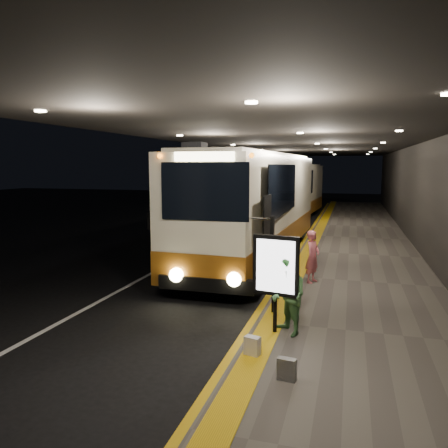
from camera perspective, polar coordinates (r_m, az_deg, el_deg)
The scene contains 16 objects.
ground at distance 13.35m, azimuth -3.54°, elevation -7.59°, with size 90.00×90.00×0.00m, color black.
lane_line_white at distance 18.53m, azimuth -3.55°, elevation -3.26°, with size 0.12×50.00×0.01m, color silver.
kerb_stripe_yellow at distance 17.59m, azimuth 9.31°, elevation -3.94°, with size 0.18×50.00×0.01m, color gold.
sidewalk at distance 17.46m, azimuth 17.17°, elevation -4.03°, with size 4.50×50.00×0.15m, color #514C44.
tactile_strip at distance 17.51m, azimuth 10.94°, elevation -3.52°, with size 0.50×50.00×0.01m, color gold.
terminal_wall at distance 17.32m, azimuth 25.04°, elevation 5.26°, with size 0.10×50.00×6.00m, color black.
support_columns at distance 17.21m, azimuth -3.80°, elevation 3.28°, with size 0.80×24.80×4.40m.
canopy at distance 17.26m, azimuth 10.14°, elevation 11.17°, with size 9.00×50.00×0.40m, color black.
coach_main at distance 16.52m, azimuth 4.25°, elevation 1.85°, with size 3.00×12.41×3.84m.
coach_second at distance 28.94m, azimuth 9.03°, elevation 3.93°, with size 3.02×11.26×3.50m.
passenger_boarding at distance 12.84m, azimuth 11.50°, elevation -4.20°, with size 0.55×0.36×1.51m, color #D2626D.
passenger_waiting_green at distance 8.86m, azimuth 8.46°, elevation -9.22°, with size 0.77×0.48×1.59m, color #447742.
bag_polka at distance 7.28m, azimuth 8.20°, elevation -18.28°, with size 0.30×0.13×0.36m, color black.
bag_plain at distance 8.07m, azimuth 3.73°, elevation -15.61°, with size 0.28×0.16×0.34m, color silver.
info_sign at distance 8.77m, azimuth 6.77°, elevation -5.66°, with size 0.94×0.27×1.99m.
stanchion_post at distance 10.13m, azimuth 6.39°, elevation -8.59°, with size 0.05×0.05×1.06m, color black.
Camera 1 is at (4.39, -12.12, 3.50)m, focal length 35.00 mm.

